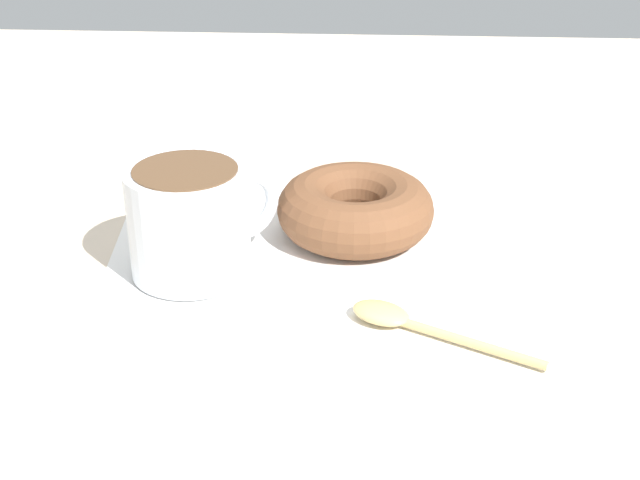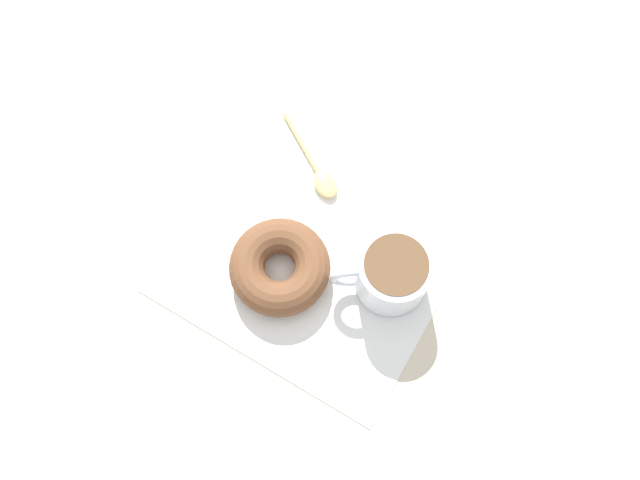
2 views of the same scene
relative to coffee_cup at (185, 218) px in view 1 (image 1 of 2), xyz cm
name	(u,v)px [view 1 (image 1 of 2)]	position (x,y,z in cm)	size (l,w,h in cm)	color
ground_plane	(358,271)	(2.66, -11.11, -5.03)	(120.00, 120.00, 2.00)	beige
napkin	(320,269)	(0.80, -8.60, -3.88)	(29.16, 29.16, 0.30)	white
coffee_cup	(185,218)	(0.00, 0.00, 0.00)	(8.46, 9.47, 7.19)	silver
donut	(350,209)	(5.81, -10.41, -1.78)	(11.02, 11.02, 3.89)	brown
spoon	(397,320)	(-6.13, -13.55, -3.32)	(6.88, 11.35, 0.90)	#D8B772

